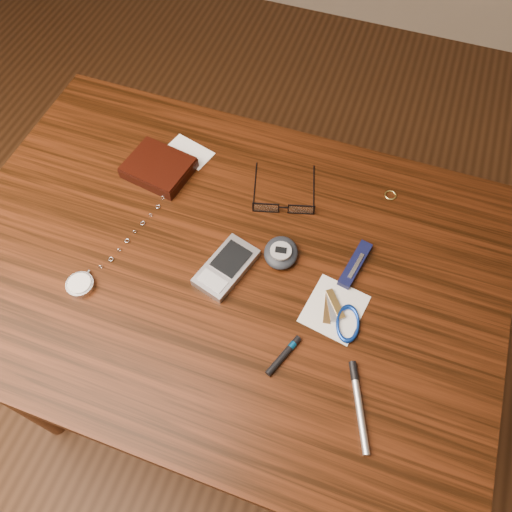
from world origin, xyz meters
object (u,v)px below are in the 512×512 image
object	(u,v)px
desk	(225,286)
pocket_watch	(84,281)
silver_pen	(358,399)
pedometer	(281,253)
notepad_keys	(341,316)
pda_phone	(226,267)
wallet_and_card	(159,167)
eyeglasses	(284,206)
pocket_knife	(355,264)

from	to	relation	value
desk	pocket_watch	world-z (taller)	pocket_watch
desk	silver_pen	xyz separation A→B (m)	(0.29, -0.16, 0.11)
pocket_watch	pedometer	size ratio (longest dim) A/B	3.89
pedometer	pocket_watch	bearing A→B (deg)	-151.45
notepad_keys	pda_phone	bearing A→B (deg)	174.45
wallet_and_card	pedometer	distance (m)	0.31
desk	eyeglasses	bearing A→B (deg)	64.49
desk	silver_pen	bearing A→B (deg)	-29.35
eyeglasses	notepad_keys	size ratio (longest dim) A/B	1.28
pda_phone	pocket_knife	xyz separation A→B (m)	(0.21, 0.08, -0.00)
pda_phone	notepad_keys	xyz separation A→B (m)	(0.22, -0.02, -0.01)
pedometer	pda_phone	bearing A→B (deg)	-144.44
pocket_knife	pda_phone	bearing A→B (deg)	-158.68
pocket_watch	pda_phone	distance (m)	0.25
desk	wallet_and_card	bearing A→B (deg)	142.15
pocket_watch	silver_pen	bearing A→B (deg)	-4.46
notepad_keys	desk	bearing A→B (deg)	171.07
pocket_watch	notepad_keys	bearing A→B (deg)	11.23
pocket_watch	pda_phone	xyz separation A→B (m)	(0.22, 0.11, 0.00)
pda_phone	notepad_keys	bearing A→B (deg)	-5.55
eyeglasses	wallet_and_card	bearing A→B (deg)	178.55
pocket_knife	silver_pen	bearing A→B (deg)	-75.05
pedometer	eyeglasses	bearing A→B (deg)	105.37
pedometer	silver_pen	size ratio (longest dim) A/B	0.59
desk	pda_phone	xyz separation A→B (m)	(0.01, -0.02, 0.11)
pocket_watch	notepad_keys	distance (m)	0.45
pda_phone	silver_pen	world-z (taller)	pda_phone
pedometer	silver_pen	world-z (taller)	pedometer
pedometer	pocket_knife	size ratio (longest dim) A/B	0.77
desk	pocket_knife	world-z (taller)	pocket_knife
notepad_keys	silver_pen	xyz separation A→B (m)	(0.06, -0.13, 0.00)
pocket_knife	pocket_watch	bearing A→B (deg)	-156.38
pedometer	silver_pen	bearing A→B (deg)	-46.91
wallet_and_card	pda_phone	xyz separation A→B (m)	(0.21, -0.17, -0.00)
eyeglasses	pda_phone	size ratio (longest dim) A/B	1.12
eyeglasses	pedometer	bearing A→B (deg)	-74.63
eyeglasses	pocket_watch	size ratio (longest dim) A/B	0.48
pedometer	notepad_keys	distance (m)	0.16
eyeglasses	pedometer	xyz separation A→B (m)	(0.03, -0.10, 0.00)
pocket_knife	notepad_keys	bearing A→B (deg)	-88.69
wallet_and_card	pedometer	bearing A→B (deg)	-20.27
wallet_and_card	pocket_knife	bearing A→B (deg)	-11.09
desk	eyeglasses	size ratio (longest dim) A/B	6.73
eyeglasses	pedometer	size ratio (longest dim) A/B	1.88
desk	eyeglasses	xyz separation A→B (m)	(0.07, 0.14, 0.11)
notepad_keys	pocket_watch	bearing A→B (deg)	-168.77
notepad_keys	silver_pen	distance (m)	0.14
wallet_and_card	eyeglasses	world-z (taller)	same
pocket_watch	pocket_knife	world-z (taller)	same
desk	pocket_watch	size ratio (longest dim) A/B	3.25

